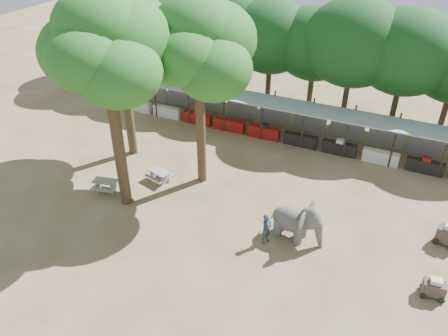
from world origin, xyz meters
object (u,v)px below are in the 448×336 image
at_px(yard_tree_left, 119,35).
at_px(yard_tree_back, 198,47).
at_px(handler, 266,229).
at_px(cart_front, 434,288).
at_px(picnic_table_near, 106,184).
at_px(elephant, 297,221).
at_px(picnic_table_far, 159,174).
at_px(yard_tree_center, 104,48).

relative_size(yard_tree_left, yard_tree_back, 0.97).
relative_size(handler, cart_front, 1.59).
distance_m(yard_tree_left, picnic_table_near, 9.17).
relative_size(elephant, picnic_table_far, 1.72).
bearing_deg(yard_tree_left, handler, -22.81).
bearing_deg(handler, yard_tree_left, 87.15).
relative_size(picnic_table_near, cart_front, 1.58).
bearing_deg(cart_front, picnic_table_near, 174.43).
bearing_deg(handler, cart_front, -71.29).
bearing_deg(handler, elephant, -33.41).
bearing_deg(picnic_table_far, yard_tree_center, -91.29).
distance_m(yard_tree_left, elephant, 15.50).
bearing_deg(picnic_table_near, elephant, -8.85).
height_order(picnic_table_near, picnic_table_far, picnic_table_near).
bearing_deg(yard_tree_center, elephant, 5.62).
bearing_deg(yard_tree_back, picnic_table_near, -140.93).
relative_size(yard_tree_center, cart_front, 10.79).
bearing_deg(yard_tree_center, picnic_table_near, 172.40).
distance_m(yard_tree_back, handler, 10.44).
distance_m(yard_tree_center, picnic_table_far, 9.12).
relative_size(yard_tree_center, picnic_table_far, 6.89).
distance_m(picnic_table_far, cart_front, 16.54).
bearing_deg(picnic_table_far, yard_tree_left, 161.17).
height_order(handler, cart_front, handler).
bearing_deg(yard_tree_back, cart_front, -16.55).
bearing_deg(yard_tree_center, cart_front, -0.57).
xyz_separation_m(yard_tree_center, cart_front, (17.04, -0.17, -8.69)).
height_order(yard_tree_back, cart_front, yard_tree_back).
bearing_deg(picnic_table_far, yard_tree_back, 47.27).
bearing_deg(elephant, yard_tree_back, 163.67).
xyz_separation_m(yard_tree_left, yard_tree_center, (3.00, -5.00, 1.01)).
bearing_deg(picnic_table_near, yard_tree_back, 26.45).
bearing_deg(elephant, handler, -137.12).
xyz_separation_m(yard_tree_center, picnic_table_near, (-1.66, 0.22, -8.72)).
relative_size(elephant, handler, 1.69).
distance_m(yard_tree_back, cart_front, 16.70).
bearing_deg(yard_tree_center, yard_tree_left, 120.96).
height_order(yard_tree_left, elephant, yard_tree_left).
bearing_deg(elephant, yard_tree_center, -168.13).
height_order(yard_tree_back, picnic_table_far, yard_tree_back).
height_order(yard_tree_back, elephant, yard_tree_back).
distance_m(yard_tree_left, yard_tree_center, 5.92).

